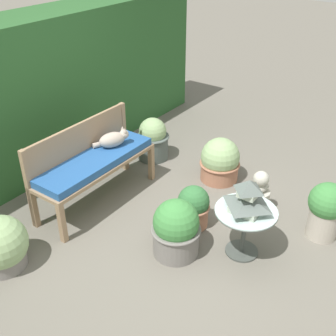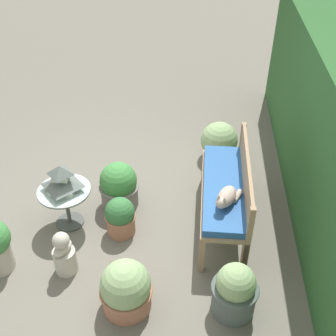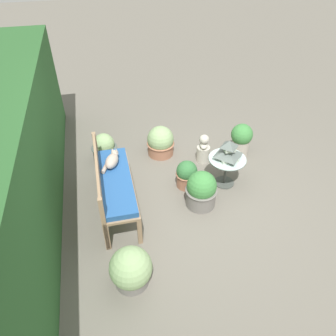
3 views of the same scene
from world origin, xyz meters
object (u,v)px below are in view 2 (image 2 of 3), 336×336
object	(u,v)px
patio_table	(65,197)
garden_bust	(64,255)
potted_plant_table_far	(235,291)
potted_plant_path_edge	(120,217)
potted_plant_hedge_corner	(119,186)
cat	(226,197)
potted_plant_bench_right	(126,289)
potted_plant_table_near	(219,142)
pagoda_birdhouse	(62,180)
garden_bench	(224,190)

from	to	relation	value
patio_table	garden_bust	xyz separation A→B (m)	(0.68, 0.16, -0.17)
potted_plant_table_far	potted_plant_path_edge	xyz separation A→B (m)	(-0.92, -1.24, -0.05)
garden_bust	potted_plant_hedge_corner	size ratio (longest dim) A/B	0.89
cat	potted_plant_bench_right	bearing A→B (deg)	-22.25
garden_bust	potted_plant_path_edge	size ratio (longest dim) A/B	1.13
patio_table	potted_plant_table_far	bearing A→B (deg)	61.66
potted_plant_path_edge	potted_plant_table_near	bearing A→B (deg)	144.44
potted_plant_hedge_corner	potted_plant_table_near	distance (m)	1.64
garden_bust	patio_table	bearing A→B (deg)	-146.51
garden_bust	potted_plant_path_edge	world-z (taller)	garden_bust
patio_table	potted_plant_table_near	world-z (taller)	potted_plant_table_near
potted_plant_table_far	patio_table	bearing A→B (deg)	-118.34
patio_table	potted_plant_hedge_corner	distance (m)	0.66
cat	potted_plant_path_edge	bearing A→B (deg)	-69.82
potted_plant_table_near	potted_plant_path_edge	size ratio (longest dim) A/B	1.14
cat	potted_plant_table_far	world-z (taller)	cat
patio_table	pagoda_birdhouse	distance (m)	0.25
potted_plant_table_far	potted_plant_bench_right	distance (m)	1.01
potted_plant_table_near	potted_plant_hedge_corner	bearing A→B (deg)	-47.84
potted_plant_path_edge	potted_plant_table_far	bearing A→B (deg)	53.34
cat	potted_plant_table_far	size ratio (longest dim) A/B	0.64
patio_table	potted_plant_path_edge	world-z (taller)	patio_table
patio_table	potted_plant_path_edge	size ratio (longest dim) A/B	1.26
cat	garden_bust	xyz separation A→B (m)	(0.53, -1.62, -0.43)
cat	garden_bust	distance (m)	1.76
patio_table	potted_plant_bench_right	world-z (taller)	potted_plant_bench_right
pagoda_birdhouse	potted_plant_table_near	distance (m)	2.32
potted_plant_path_edge	potted_plant_bench_right	size ratio (longest dim) A/B	0.85
cat	patio_table	distance (m)	1.80
cat	potted_plant_hedge_corner	size ratio (longest dim) A/B	0.63
patio_table	pagoda_birdhouse	world-z (taller)	pagoda_birdhouse
garden_bench	potted_plant_hedge_corner	world-z (taller)	potted_plant_hedge_corner
potted_plant_hedge_corner	potted_plant_table_far	world-z (taller)	potted_plant_hedge_corner
patio_table	potted_plant_bench_right	distance (m)	1.36
garden_bust	cat	bearing A→B (deg)	128.77
garden_bench	potted_plant_path_edge	bearing A→B (deg)	-77.20
potted_plant_path_edge	cat	bearing A→B (deg)	86.86
garden_bust	potted_plant_table_near	size ratio (longest dim) A/B	0.99
potted_plant_table_near	garden_bench	bearing A→B (deg)	0.84
potted_plant_table_near	potted_plant_bench_right	world-z (taller)	potted_plant_bench_right
pagoda_birdhouse	garden_bust	distance (m)	0.82
potted_plant_table_near	potted_plant_path_edge	xyz separation A→B (m)	(1.56, -1.12, -0.01)
patio_table	garden_bust	world-z (taller)	garden_bust
potted_plant_hedge_corner	potted_plant_table_near	world-z (taller)	potted_plant_hedge_corner
garden_bust	potted_plant_table_near	xyz separation A→B (m)	(-2.16, 1.59, 0.01)
patio_table	pagoda_birdhouse	size ratio (longest dim) A/B	1.64
cat	potted_plant_table_near	xyz separation A→B (m)	(-1.63, -0.03, -0.42)
cat	potted_plant_bench_right	xyz separation A→B (m)	(0.90, -0.92, -0.41)
potted_plant_hedge_corner	cat	bearing A→B (deg)	67.04
garden_bench	cat	xyz separation A→B (m)	(0.32, 0.01, 0.17)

